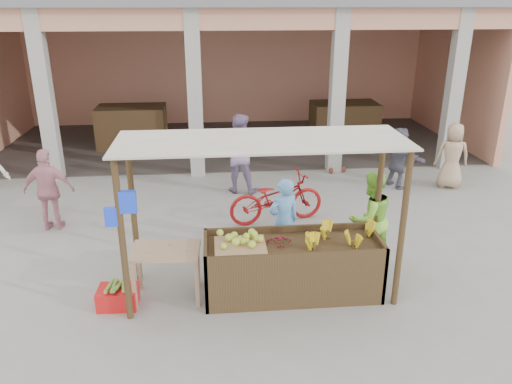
{
  "coord_description": "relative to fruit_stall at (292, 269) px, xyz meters",
  "views": [
    {
      "loc": [
        -0.64,
        -6.47,
        4.17
      ],
      "look_at": [
        0.07,
        1.2,
        1.19
      ],
      "focal_mm": 35.0,
      "sensor_mm": 36.0,
      "label": 1
    }
  ],
  "objects": [
    {
      "name": "vendor_blue",
      "position": [
        -0.0,
        0.93,
        0.4
      ],
      "size": [
        0.71,
        0.61,
        1.6
      ],
      "primitive_type": "imported",
      "rotation": [
        0.0,
        0.0,
        3.46
      ],
      "color": "#63A9ED",
      "rests_on": "ground"
    },
    {
      "name": "stall_awning",
      "position": [
        -0.51,
        0.06,
        1.58
      ],
      "size": [
        4.09,
        1.35,
        2.39
      ],
      "color": "#45321B",
      "rests_on": "ground"
    },
    {
      "name": "shopper_f",
      "position": [
        -0.53,
        4.35,
        0.59
      ],
      "size": [
        1.08,
        0.79,
        1.99
      ],
      "primitive_type": "imported",
      "rotation": [
        0.0,
        0.0,
        2.88
      ],
      "color": "gray",
      "rests_on": "ground"
    },
    {
      "name": "melon_tray",
      "position": [
        -0.77,
        -0.05,
        0.49
      ],
      "size": [
        0.74,
        0.64,
        0.2
      ],
      "color": "#A98057",
      "rests_on": "fruit_stall"
    },
    {
      "name": "plantain_bundle",
      "position": [
        -2.56,
        -0.14,
        -0.06
      ],
      "size": [
        0.45,
        0.31,
        0.09
      ],
      "primitive_type": null,
      "color": "olive",
      "rests_on": "red_crate"
    },
    {
      "name": "motorcycle",
      "position": [
        0.1,
        2.59,
        0.12
      ],
      "size": [
        1.08,
        2.11,
        1.05
      ],
      "primitive_type": "imported",
      "rotation": [
        0.0,
        0.0,
        1.78
      ],
      "color": "maroon",
      "rests_on": "ground"
    },
    {
      "name": "vendor_green",
      "position": [
        1.41,
        0.78,
        0.45
      ],
      "size": [
        0.93,
        0.71,
        1.71
      ],
      "primitive_type": "imported",
      "rotation": [
        0.0,
        0.0,
        3.45
      ],
      "color": "#88D53A",
      "rests_on": "ground"
    },
    {
      "name": "papaya_pile",
      "position": [
        -1.85,
        0.03,
        0.5
      ],
      "size": [
        0.72,
        0.41,
        0.21
      ],
      "primitive_type": null,
      "color": "#4B9831",
      "rests_on": "side_table"
    },
    {
      "name": "fruit_stall",
      "position": [
        0.0,
        0.0,
        0.0
      ],
      "size": [
        2.6,
        0.95,
        0.8
      ],
      "primitive_type": "cube",
      "color": "#45321B",
      "rests_on": "ground"
    },
    {
      "name": "shopper_b",
      "position": [
        -4.23,
        2.66,
        0.45
      ],
      "size": [
        1.02,
        0.56,
        1.71
      ],
      "primitive_type": "imported",
      "rotation": [
        0.0,
        0.0,
        3.11
      ],
      "color": "#CC848E",
      "rests_on": "ground"
    },
    {
      "name": "produce_sacks",
      "position": [
        2.06,
        5.51,
        -0.1
      ],
      "size": [
        0.78,
        0.73,
        0.6
      ],
      "color": "maroon",
      "rests_on": "ground"
    },
    {
      "name": "banana_heap",
      "position": [
        0.69,
        0.0,
        0.49
      ],
      "size": [
        0.99,
        0.54,
        0.18
      ],
      "primitive_type": null,
      "color": "yellow",
      "rests_on": "fruit_stall"
    },
    {
      "name": "shopper_c",
      "position": [
        4.43,
        4.17,
        0.45
      ],
      "size": [
        0.93,
        0.72,
        1.71
      ],
      "primitive_type": "imported",
      "rotation": [
        0.0,
        0.0,
        2.89
      ],
      "color": "tan",
      "rests_on": "ground"
    },
    {
      "name": "berry_heap",
      "position": [
        -0.18,
        0.04,
        0.46
      ],
      "size": [
        0.39,
        0.32,
        0.12
      ],
      "primitive_type": "ellipsoid",
      "color": "maroon",
      "rests_on": "fruit_stall"
    },
    {
      "name": "red_crate",
      "position": [
        -2.56,
        -0.14,
        -0.25
      ],
      "size": [
        0.57,
        0.42,
        0.29
      ],
      "primitive_type": "cube",
      "rotation": [
        0.0,
        0.0,
        -0.04
      ],
      "color": "red",
      "rests_on": "ground"
    },
    {
      "name": "market_building",
      "position": [
        -0.45,
        8.93,
        2.3
      ],
      "size": [
        14.4,
        6.4,
        4.2
      ],
      "color": "tan",
      "rests_on": "ground"
    },
    {
      "name": "side_table",
      "position": [
        -1.85,
        0.03,
        0.26
      ],
      "size": [
        1.02,
        0.71,
        0.8
      ],
      "rotation": [
        0.0,
        0.0,
        -0.06
      ],
      "color": "#A48162",
      "rests_on": "ground"
    },
    {
      "name": "shopper_d",
      "position": [
        3.2,
        4.31,
        0.36
      ],
      "size": [
        1.1,
        1.52,
        1.52
      ],
      "primitive_type": "imported",
      "rotation": [
        0.0,
        0.0,
        1.99
      ],
      "color": "#535160",
      "rests_on": "ground"
    },
    {
      "name": "ground",
      "position": [
        -0.5,
        0.0,
        -0.4
      ],
      "size": [
        60.0,
        60.0,
        0.0
      ],
      "primitive_type": "plane",
      "color": "gray",
      "rests_on": "ground"
    }
  ]
}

